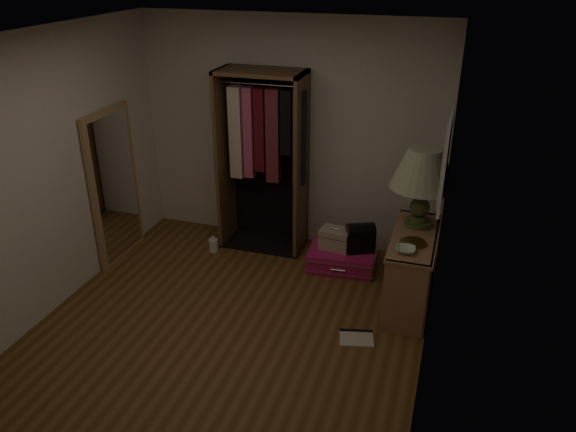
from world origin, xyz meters
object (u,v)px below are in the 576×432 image
Objects in this scene: open_wardrobe at (264,147)px; table_lamp at (424,170)px; floor_mirror at (114,186)px; train_case at (336,239)px; black_bag at (360,237)px; console_bookshelf at (412,267)px; white_jug at (213,245)px; pink_suitcase at (342,258)px.

open_wardrobe is 1.86m from table_lamp.
train_case is at bearing 11.64° from floor_mirror.
train_case is 1.02× the size of black_bag.
console_bookshelf is 0.66× the size of floor_mirror.
white_jug is (-2.29, 0.14, -1.24)m from table_lamp.
open_wardrobe is at bearing 142.85° from black_bag.
white_jug is (-2.28, 0.36, -0.32)m from console_bookshelf.
black_bag is at bearing 155.81° from table_lamp.
table_lamp is at bearing -3.52° from white_jug.
console_bookshelf is 2.08m from open_wardrobe.
black_bag is (1.17, -0.26, -0.81)m from open_wardrobe.
black_bag is 1.72m from white_jug.
console_bookshelf is at bearing -22.73° from open_wardrobe.
train_case is at bearing 164.05° from table_lamp.
console_bookshelf is 2.33m from white_jug.
open_wardrobe reaches higher than white_jug.
black_bag is at bearing 4.39° from white_jug.
train_case is 0.46× the size of table_lamp.
table_lamp is at bearing 4.27° from floor_mirror.
train_case is at bearing 4.31° from white_jug.
open_wardrobe reaches higher than console_bookshelf.
open_wardrobe is 11.01× the size of white_jug.
pink_suitcase is at bearing 10.96° from floor_mirror.
pink_suitcase is 1.50m from white_jug.
open_wardrobe is at bearing 163.42° from table_lamp.
console_bookshelf is at bearing 0.49° from floor_mirror.
floor_mirror is 3.29m from table_lamp.
black_bag is (2.64, 0.51, -0.46)m from floor_mirror.
floor_mirror is at bearing -173.37° from pink_suitcase.
pink_suitcase is 2.13× the size of train_case.
train_case is at bearing -17.17° from open_wardrobe.
console_bookshelf is 3.27m from floor_mirror.
black_bag is 1.14m from table_lamp.
open_wardrobe reaches higher than train_case.
open_wardrobe is at bearing 159.10° from pink_suitcase.
white_jug is (0.96, 0.38, -0.77)m from floor_mirror.
open_wardrobe reaches higher than table_lamp.
pink_suitcase reaches higher than white_jug.
floor_mirror is at bearing -152.32° from open_wardrobe.
table_lamp is (0.60, -0.27, 0.93)m from black_bag.
black_bag is at bearing 11.78° from train_case.
table_lamp is (3.24, 0.24, 0.47)m from floor_mirror.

